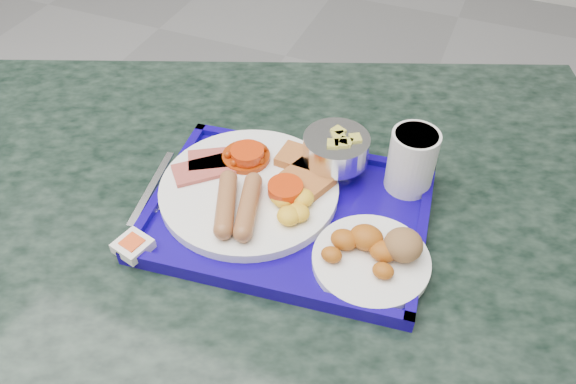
{
  "coord_description": "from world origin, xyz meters",
  "views": [
    {
      "loc": [
        0.86,
        -0.08,
        1.36
      ],
      "look_at": [
        0.64,
        0.45,
        0.79
      ],
      "focal_mm": 35.0,
      "sensor_mm": 36.0,
      "label": 1
    }
  ],
  "objects_px": {
    "main_plate": "(255,187)",
    "fruit_bowl": "(336,149)",
    "tray": "(288,214)",
    "bread_plate": "(376,253)",
    "juice_cup": "(412,159)",
    "table": "(276,272)"
  },
  "relations": [
    {
      "from": "main_plate",
      "to": "fruit_bowl",
      "type": "bearing_deg",
      "value": 44.8
    },
    {
      "from": "tray",
      "to": "bread_plate",
      "type": "bearing_deg",
      "value": -16.19
    },
    {
      "from": "main_plate",
      "to": "bread_plate",
      "type": "height_order",
      "value": "bread_plate"
    },
    {
      "from": "tray",
      "to": "juice_cup",
      "type": "distance_m",
      "value": 0.2
    },
    {
      "from": "bread_plate",
      "to": "table",
      "type": "bearing_deg",
      "value": 158.56
    },
    {
      "from": "table",
      "to": "main_plate",
      "type": "xyz_separation_m",
      "value": [
        -0.02,
        -0.01,
        0.22
      ]
    },
    {
      "from": "bread_plate",
      "to": "main_plate",
      "type": "bearing_deg",
      "value": 164.67
    },
    {
      "from": "main_plate",
      "to": "bread_plate",
      "type": "bearing_deg",
      "value": -15.33
    },
    {
      "from": "table",
      "to": "bread_plate",
      "type": "xyz_separation_m",
      "value": [
        0.18,
        -0.07,
        0.22
      ]
    },
    {
      "from": "table",
      "to": "bread_plate",
      "type": "relative_size",
      "value": 8.61
    },
    {
      "from": "juice_cup",
      "to": "bread_plate",
      "type": "bearing_deg",
      "value": -91.88
    },
    {
      "from": "bread_plate",
      "to": "fruit_bowl",
      "type": "height_order",
      "value": "fruit_bowl"
    },
    {
      "from": "tray",
      "to": "juice_cup",
      "type": "xyz_separation_m",
      "value": [
        0.15,
        0.12,
        0.06
      ]
    },
    {
      "from": "tray",
      "to": "fruit_bowl",
      "type": "bearing_deg",
      "value": 71.88
    },
    {
      "from": "main_plate",
      "to": "bread_plate",
      "type": "distance_m",
      "value": 0.21
    },
    {
      "from": "table",
      "to": "tray",
      "type": "relative_size",
      "value": 3.16
    },
    {
      "from": "main_plate",
      "to": "juice_cup",
      "type": "bearing_deg",
      "value": 27.22
    },
    {
      "from": "bread_plate",
      "to": "juice_cup",
      "type": "height_order",
      "value": "juice_cup"
    },
    {
      "from": "table",
      "to": "bread_plate",
      "type": "height_order",
      "value": "bread_plate"
    },
    {
      "from": "table",
      "to": "juice_cup",
      "type": "height_order",
      "value": "juice_cup"
    },
    {
      "from": "tray",
      "to": "main_plate",
      "type": "relative_size",
      "value": 1.6
    },
    {
      "from": "main_plate",
      "to": "fruit_bowl",
      "type": "height_order",
      "value": "fruit_bowl"
    }
  ]
}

